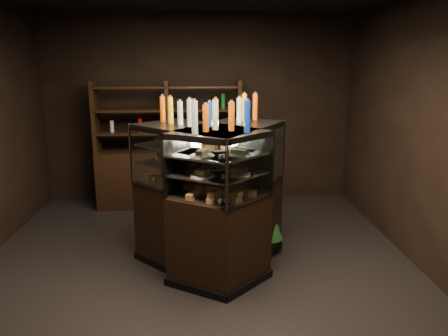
{
  "coord_description": "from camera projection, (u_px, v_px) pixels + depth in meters",
  "views": [
    {
      "loc": [
        0.07,
        -4.72,
        2.29
      ],
      "look_at": [
        0.28,
        -0.42,
        1.23
      ],
      "focal_mm": 35.0,
      "sensor_mm": 36.0,
      "label": 1
    }
  ],
  "objects": [
    {
      "name": "potted_conifer",
      "position": [
        268.0,
        217.0,
        5.27
      ],
      "size": [
        0.37,
        0.37,
        0.79
      ],
      "rotation": [
        0.0,
        0.0,
        -0.22
      ],
      "color": "black",
      "rests_on": "ground"
    },
    {
      "name": "bottles_top",
      "position": [
        214.0,
        113.0,
        4.58
      ],
      "size": [
        1.13,
        1.1,
        0.3
      ],
      "color": "silver",
      "rests_on": "display_case"
    },
    {
      "name": "ground",
      "position": [
        198.0,
        261.0,
        5.12
      ],
      "size": [
        5.0,
        5.0,
        0.0
      ],
      "primitive_type": "plane",
      "color": "black",
      "rests_on": "ground"
    },
    {
      "name": "room_shell",
      "position": [
        196.0,
        94.0,
        4.66
      ],
      "size": [
        5.02,
        5.02,
        3.01
      ],
      "color": "black",
      "rests_on": "ground"
    },
    {
      "name": "food_display",
      "position": [
        214.0,
        164.0,
        4.7
      ],
      "size": [
        1.3,
        1.24,
        0.49
      ],
      "color": "#D17E4B",
      "rests_on": "display_case"
    },
    {
      "name": "display_case",
      "position": [
        214.0,
        222.0,
        4.87
      ],
      "size": [
        1.82,
        1.66,
        1.62
      ],
      "rotation": [
        0.0,
        0.0,
        0.12
      ],
      "color": "black",
      "rests_on": "ground"
    },
    {
      "name": "back_shelving",
      "position": [
        169.0,
        169.0,
        6.94
      ],
      "size": [
        2.27,
        0.47,
        2.0
      ],
      "rotation": [
        0.0,
        0.0,
        0.02
      ],
      "color": "black",
      "rests_on": "ground"
    }
  ]
}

